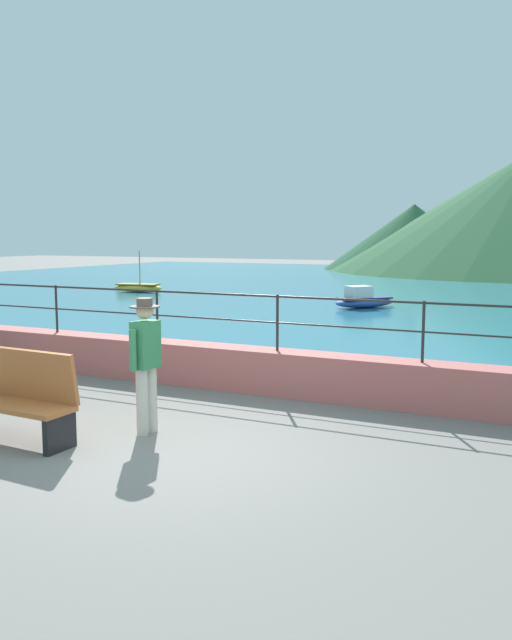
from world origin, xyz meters
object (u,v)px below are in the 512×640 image
(bench_main, at_px, (17,395))
(boat_1, at_px, (363,300))
(person_walking, at_px, (146,359))
(boat_0, at_px, (138,287))

(bench_main, relative_size, boat_1, 0.74)
(person_walking, xyz_separation_m, boat_1, (-1.55, 15.08, -0.65))
(person_walking, distance_m, boat_1, 15.18)
(person_walking, height_order, boat_1, person_walking)
(boat_0, distance_m, boat_1, 11.13)
(person_walking, bearing_deg, boat_1, 95.88)
(bench_main, height_order, boat_0, boat_0)
(person_walking, relative_size, boat_1, 0.75)
(bench_main, relative_size, person_walking, 0.98)
(boat_0, bearing_deg, bench_main, -57.96)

